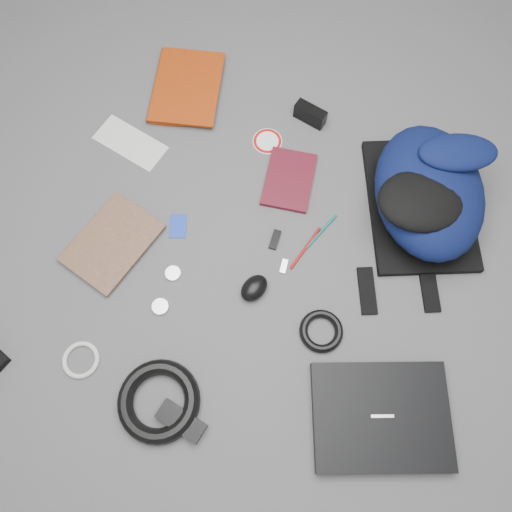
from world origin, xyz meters
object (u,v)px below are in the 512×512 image
(mouse, at_px, (254,288))
(dvd_case, at_px, (289,180))
(comic_book, at_px, (87,225))
(textbook_red, at_px, (154,85))
(compact_camera, at_px, (310,114))
(backpack, at_px, (429,192))
(laptop, at_px, (381,416))
(power_brick, at_px, (181,421))

(mouse, bearing_deg, dvd_case, 114.85)
(comic_book, distance_m, dvd_case, 0.59)
(textbook_red, height_order, compact_camera, compact_camera)
(backpack, height_order, laptop, backpack)
(backpack, bearing_deg, dvd_case, 165.40)
(textbook_red, xyz_separation_m, power_brick, (0.45, -0.91, -0.00))
(textbook_red, height_order, dvd_case, textbook_red)
(comic_book, xyz_separation_m, compact_camera, (0.50, 0.54, 0.02))
(compact_camera, height_order, mouse, compact_camera)
(textbook_red, distance_m, comic_book, 0.50)
(comic_book, xyz_separation_m, dvd_case, (0.50, 0.32, -0.00))
(laptop, xyz_separation_m, textbook_red, (-0.91, 0.75, -0.00))
(textbook_red, xyz_separation_m, comic_book, (0.00, -0.50, -0.01))
(laptop, distance_m, textbook_red, 1.18)
(textbook_red, bearing_deg, comic_book, -101.57)
(textbook_red, bearing_deg, backpack, -21.01)
(backpack, relative_size, laptop, 1.35)
(laptop, bearing_deg, textbook_red, 121.86)
(mouse, bearing_deg, laptop, -4.35)
(textbook_red, relative_size, mouse, 3.33)
(laptop, distance_m, comic_book, 0.94)
(backpack, bearing_deg, power_brick, -140.05)
(backpack, height_order, comic_book, backpack)
(power_brick, bearing_deg, dvd_case, 99.19)
(backpack, relative_size, textbook_red, 1.62)
(backpack, bearing_deg, mouse, -154.20)
(comic_book, bearing_deg, power_brick, -25.59)
(textbook_red, xyz_separation_m, mouse, (0.51, -0.53, 0.01))
(mouse, height_order, power_brick, mouse)
(laptop, height_order, mouse, mouse)
(textbook_red, height_order, mouse, mouse)
(textbook_red, bearing_deg, dvd_case, -31.78)
(laptop, bearing_deg, dvd_case, 107.23)
(comic_book, relative_size, dvd_case, 1.32)
(laptop, relative_size, mouse, 4.01)
(laptop, height_order, power_brick, laptop)
(backpack, xyz_separation_m, comic_book, (-0.88, -0.36, -0.08))
(backpack, distance_m, laptop, 0.61)
(textbook_red, xyz_separation_m, compact_camera, (0.50, 0.04, 0.01))
(backpack, bearing_deg, comic_book, -178.27)
(dvd_case, xyz_separation_m, power_brick, (-0.06, -0.73, 0.01))
(laptop, bearing_deg, compact_camera, 98.85)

